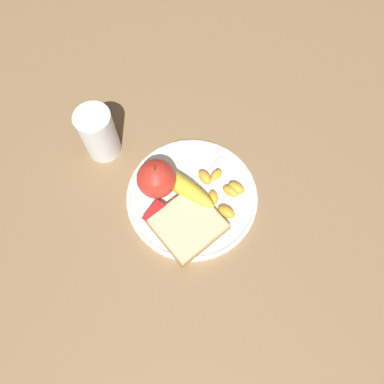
# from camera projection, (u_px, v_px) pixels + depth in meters

# --- Properties ---
(ground_plane) EXTENTS (3.00, 3.00, 0.00)m
(ground_plane) POSITION_uv_depth(u_px,v_px,m) (192.00, 198.00, 0.74)
(ground_plane) COLOR olive
(plate) EXTENTS (0.26, 0.26, 0.01)m
(plate) POSITION_uv_depth(u_px,v_px,m) (192.00, 197.00, 0.73)
(plate) COLOR white
(plate) RESTS_ON ground_plane
(juice_glass) EXTENTS (0.07, 0.07, 0.11)m
(juice_glass) POSITION_uv_depth(u_px,v_px,m) (99.00, 134.00, 0.74)
(juice_glass) COLOR silver
(juice_glass) RESTS_ON ground_plane
(apple) EXTENTS (0.08, 0.08, 0.08)m
(apple) POSITION_uv_depth(u_px,v_px,m) (156.00, 179.00, 0.70)
(apple) COLOR red
(apple) RESTS_ON plate
(banana) EXTENTS (0.04, 0.16, 0.04)m
(banana) POSITION_uv_depth(u_px,v_px,m) (181.00, 183.00, 0.72)
(banana) COLOR yellow
(banana) RESTS_ON plate
(bread_slice) EXTENTS (0.14, 0.14, 0.02)m
(bread_slice) POSITION_uv_depth(u_px,v_px,m) (188.00, 225.00, 0.69)
(bread_slice) COLOR #AB8751
(bread_slice) RESTS_ON plate
(fork) EXTENTS (0.16, 0.03, 0.00)m
(fork) POSITION_uv_depth(u_px,v_px,m) (195.00, 192.00, 0.73)
(fork) COLOR silver
(fork) RESTS_ON plate
(jam_packet) EXTENTS (0.05, 0.04, 0.02)m
(jam_packet) POSITION_uv_depth(u_px,v_px,m) (157.00, 216.00, 0.70)
(jam_packet) COLOR silver
(jam_packet) RESTS_ON plate
(orange_segment_0) EXTENTS (0.02, 0.03, 0.02)m
(orange_segment_0) POSITION_uv_depth(u_px,v_px,m) (204.00, 204.00, 0.71)
(orange_segment_0) COLOR #F9A32D
(orange_segment_0) RESTS_ON plate
(orange_segment_1) EXTENTS (0.02, 0.03, 0.02)m
(orange_segment_1) POSITION_uv_depth(u_px,v_px,m) (237.00, 188.00, 0.73)
(orange_segment_1) COLOR #F9A32D
(orange_segment_1) RESTS_ON plate
(orange_segment_2) EXTENTS (0.03, 0.02, 0.02)m
(orange_segment_2) POSITION_uv_depth(u_px,v_px,m) (216.00, 175.00, 0.74)
(orange_segment_2) COLOR #F9A32D
(orange_segment_2) RESTS_ON plate
(orange_segment_3) EXTENTS (0.02, 0.04, 0.02)m
(orange_segment_3) POSITION_uv_depth(u_px,v_px,m) (227.00, 212.00, 0.71)
(orange_segment_3) COLOR #F9A32D
(orange_segment_3) RESTS_ON plate
(orange_segment_4) EXTENTS (0.03, 0.03, 0.02)m
(orange_segment_4) POSITION_uv_depth(u_px,v_px,m) (214.00, 197.00, 0.72)
(orange_segment_4) COLOR #F9A32D
(orange_segment_4) RESTS_ON plate
(orange_segment_5) EXTENTS (0.03, 0.04, 0.02)m
(orange_segment_5) POSITION_uv_depth(u_px,v_px,m) (207.00, 178.00, 0.73)
(orange_segment_5) COLOR #F9A32D
(orange_segment_5) RESTS_ON plate
(orange_segment_6) EXTENTS (0.02, 0.03, 0.02)m
(orange_segment_6) POSITION_uv_depth(u_px,v_px,m) (231.00, 191.00, 0.72)
(orange_segment_6) COLOR #F9A32D
(orange_segment_6) RESTS_ON plate
(orange_segment_7) EXTENTS (0.03, 0.04, 0.02)m
(orange_segment_7) POSITION_uv_depth(u_px,v_px,m) (211.00, 211.00, 0.71)
(orange_segment_7) COLOR #F9A32D
(orange_segment_7) RESTS_ON plate
(orange_segment_8) EXTENTS (0.03, 0.04, 0.02)m
(orange_segment_8) POSITION_uv_depth(u_px,v_px,m) (200.00, 197.00, 0.72)
(orange_segment_8) COLOR #F9A32D
(orange_segment_8) RESTS_ON plate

